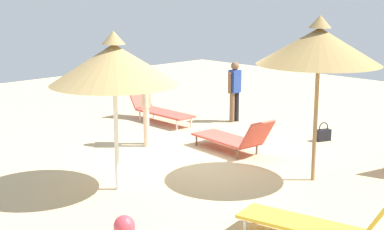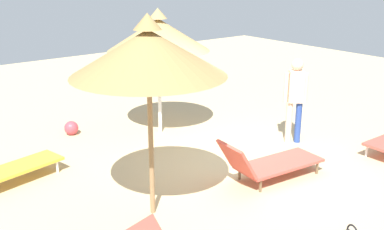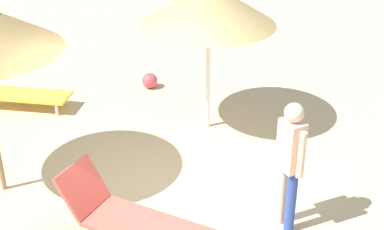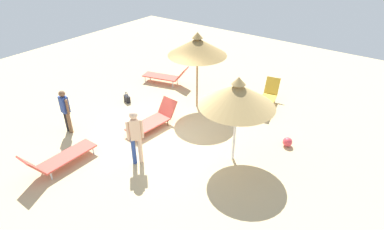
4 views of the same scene
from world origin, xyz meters
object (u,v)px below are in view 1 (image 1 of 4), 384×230
(parasol_umbrella_far_left, at_px, (319,46))
(lounge_chair_back, at_px, (234,138))
(person_standing_near_left, at_px, (235,88))
(beach_ball, at_px, (124,226))
(lounge_chair_far_right, at_px, (157,108))
(lounge_chair_edge, at_px, (320,223))
(person_standing_front, at_px, (146,99))
(handbag, at_px, (323,134))
(parasol_umbrella_near_right, at_px, (114,64))

(parasol_umbrella_far_left, bearing_deg, lounge_chair_back, -7.92)
(person_standing_near_left, xyz_separation_m, beach_ball, (-3.63, 6.39, -0.73))
(person_standing_near_left, bearing_deg, lounge_chair_far_right, 46.46)
(lounge_chair_far_right, bearing_deg, beach_ball, 135.44)
(parasol_umbrella_far_left, relative_size, lounge_chair_far_right, 1.37)
(lounge_chair_back, bearing_deg, lounge_chair_edge, 146.12)
(parasol_umbrella_far_left, xyz_separation_m, person_standing_front, (3.92, 0.63, -1.39))
(lounge_chair_back, distance_m, person_standing_front, 2.11)
(lounge_chair_edge, height_order, lounge_chair_back, lounge_chair_edge)
(lounge_chair_edge, bearing_deg, person_standing_front, -16.12)
(person_standing_front, height_order, handbag, person_standing_front)
(lounge_chair_far_right, distance_m, handbag, 4.34)
(lounge_chair_far_right, bearing_deg, person_standing_near_left, -133.54)
(parasol_umbrella_near_right, height_order, person_standing_front, parasol_umbrella_near_right)
(lounge_chair_edge, distance_m, lounge_chair_back, 4.54)
(person_standing_near_left, height_order, handbag, person_standing_near_left)
(parasol_umbrella_far_left, bearing_deg, lounge_chair_edge, 125.77)
(lounge_chair_back, height_order, person_standing_near_left, person_standing_near_left)
(lounge_chair_far_right, height_order, handbag, lounge_chair_far_right)
(parasol_umbrella_far_left, distance_m, handbag, 3.63)
(lounge_chair_back, relative_size, handbag, 4.51)
(person_standing_front, bearing_deg, lounge_chair_back, -152.07)
(person_standing_front, bearing_deg, parasol_umbrella_far_left, -170.85)
(person_standing_front, xyz_separation_m, handbag, (-2.53, -3.10, -0.88))
(handbag, bearing_deg, person_standing_near_left, -0.13)
(parasol_umbrella_far_left, xyz_separation_m, beach_ball, (0.46, 3.92, -2.26))
(lounge_chair_edge, height_order, handbag, lounge_chair_edge)
(parasol_umbrella_near_right, relative_size, lounge_chair_edge, 1.26)
(handbag, bearing_deg, lounge_chair_edge, 122.51)
(person_standing_near_left, height_order, beach_ball, person_standing_near_left)
(lounge_chair_far_right, height_order, beach_ball, lounge_chair_far_right)
(parasol_umbrella_near_right, bearing_deg, lounge_chair_far_right, -48.46)
(handbag, bearing_deg, lounge_chair_back, 70.35)
(lounge_chair_far_right, relative_size, lounge_chair_back, 1.09)
(parasol_umbrella_near_right, relative_size, person_standing_near_left, 1.74)
(lounge_chair_back, height_order, handbag, lounge_chair_back)
(parasol_umbrella_far_left, height_order, parasol_umbrella_near_right, parasol_umbrella_far_left)
(beach_ball, bearing_deg, handbag, -81.73)
(handbag, bearing_deg, person_standing_front, 50.75)
(person_standing_near_left, relative_size, beach_ball, 5.08)
(parasol_umbrella_near_right, height_order, lounge_chair_far_right, parasol_umbrella_near_right)
(lounge_chair_back, height_order, person_standing_front, person_standing_front)
(handbag, bearing_deg, beach_ball, 98.27)
(lounge_chair_far_right, height_order, person_standing_front, person_standing_front)
(lounge_chair_edge, xyz_separation_m, person_standing_front, (5.53, -1.60, 0.69))
(parasol_umbrella_far_left, xyz_separation_m, person_standing_near_left, (4.09, -2.48, -1.54))
(person_standing_near_left, bearing_deg, lounge_chair_back, 131.60)
(lounge_chair_edge, relative_size, person_standing_front, 1.22)
(parasol_umbrella_far_left, bearing_deg, person_standing_near_left, -31.17)
(parasol_umbrella_far_left, height_order, person_standing_front, parasol_umbrella_far_left)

